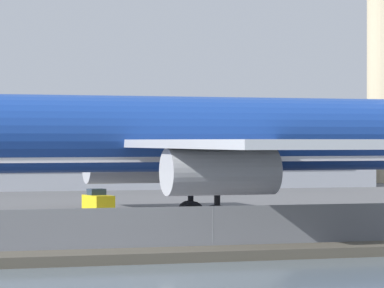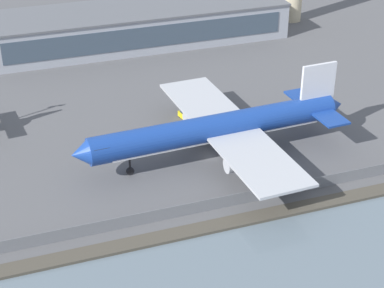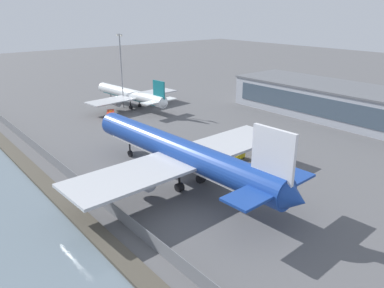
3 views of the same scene
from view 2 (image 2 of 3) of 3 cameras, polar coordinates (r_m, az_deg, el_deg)
ground_plane at (r=119.72m, az=1.61°, el=-1.18°), size 500.00×500.00×0.00m
shoreline_seawall at (r=103.86m, az=5.68°, el=-6.49°), size 320.00×3.00×0.50m
perimeter_fence at (r=106.68m, az=4.70°, el=-4.78°), size 280.00×0.10×2.26m
cargo_jet_blue at (r=117.33m, az=2.53°, el=1.43°), size 53.79×46.16×15.49m
baggage_tug at (r=133.21m, az=-0.66°, el=2.59°), size 2.15×3.44×1.80m
terminal_building at (r=173.86m, az=-4.81°, el=10.47°), size 79.30×21.10×9.58m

